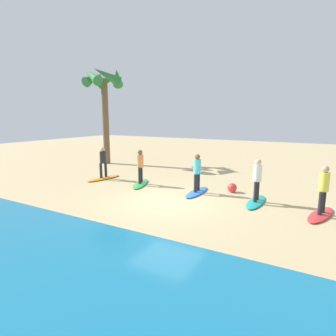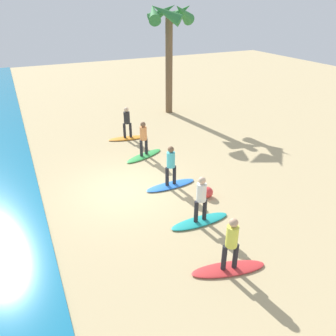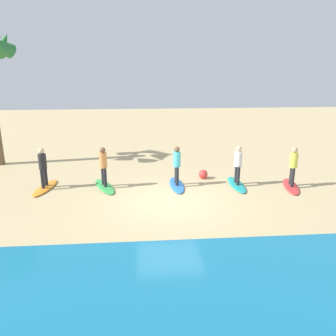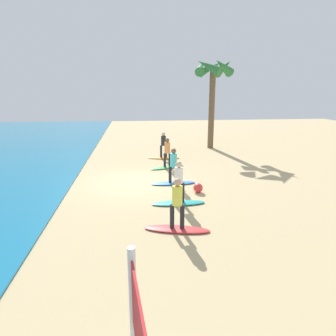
{
  "view_description": "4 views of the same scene",
  "coord_description": "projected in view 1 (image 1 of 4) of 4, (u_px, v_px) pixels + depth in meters",
  "views": [
    {
      "loc": [
        -5.13,
        9.03,
        3.3
      ],
      "look_at": [
        0.34,
        -0.66,
        1.23
      ],
      "focal_mm": 29.52,
      "sensor_mm": 36.0,
      "label": 1
    },
    {
      "loc": [
        -10.64,
        3.16,
        6.65
      ],
      "look_at": [
        -0.74,
        -1.53,
        1.0
      ],
      "focal_mm": 35.08,
      "sensor_mm": 36.0,
      "label": 2
    },
    {
      "loc": [
        1.02,
        11.73,
        4.85
      ],
      "look_at": [
        -0.01,
        -0.67,
        1.14
      ],
      "focal_mm": 36.17,
      "sensor_mm": 36.0,
      "label": 3
    },
    {
      "loc": [
        -13.74,
        0.09,
        4.32
      ],
      "look_at": [
        -0.74,
        -1.49,
        0.87
      ],
      "focal_mm": 31.56,
      "sensor_mm": 36.0,
      "label": 4
    }
  ],
  "objects": [
    {
      "name": "ground_plane",
      "position": [
        167.0,
        202.0,
        10.82
      ],
      "size": [
        60.0,
        60.0,
        0.0
      ],
      "primitive_type": "plane",
      "color": "tan"
    },
    {
      "name": "surfboard_red",
      "position": [
        321.0,
        215.0,
        9.32
      ],
      "size": [
        1.05,
        2.17,
        0.09
      ],
      "primitive_type": "ellipsoid",
      "rotation": [
        0.0,
        0.0,
        1.33
      ],
      "color": "red",
      "rests_on": "ground"
    },
    {
      "name": "surfer_red",
      "position": [
        324.0,
        186.0,
        9.14
      ],
      "size": [
        0.32,
        0.45,
        1.64
      ],
      "color": "#232328",
      "rests_on": "surfboard_red"
    },
    {
      "name": "surfboard_teal",
      "position": [
        256.0,
        202.0,
        10.73
      ],
      "size": [
        0.57,
        2.1,
        0.09
      ],
      "primitive_type": "ellipsoid",
      "rotation": [
        0.0,
        0.0,
        1.56
      ],
      "color": "teal",
      "rests_on": "ground"
    },
    {
      "name": "surfer_teal",
      "position": [
        257.0,
        177.0,
        10.55
      ],
      "size": [
        0.32,
        0.46,
        1.64
      ],
      "color": "#232328",
      "rests_on": "surfboard_teal"
    },
    {
      "name": "surfboard_blue",
      "position": [
        197.0,
        192.0,
        12.1
      ],
      "size": [
        0.61,
        2.11,
        0.09
      ],
      "primitive_type": "ellipsoid",
      "rotation": [
        0.0,
        0.0,
        1.59
      ],
      "color": "blue",
      "rests_on": "ground"
    },
    {
      "name": "surfer_blue",
      "position": [
        197.0,
        170.0,
        11.92
      ],
      "size": [
        0.32,
        0.46,
        1.64
      ],
      "color": "#232328",
      "rests_on": "surfboard_blue"
    },
    {
      "name": "surfboard_green",
      "position": [
        141.0,
        184.0,
        13.63
      ],
      "size": [
        1.28,
        2.16,
        0.09
      ],
      "primitive_type": "ellipsoid",
      "rotation": [
        0.0,
        0.0,
        1.94
      ],
      "color": "green",
      "rests_on": "ground"
    },
    {
      "name": "surfer_green",
      "position": [
        140.0,
        164.0,
        13.45
      ],
      "size": [
        0.32,
        0.44,
        1.64
      ],
      "color": "#232328",
      "rests_on": "surfboard_green"
    },
    {
      "name": "surfboard_orange",
      "position": [
        104.0,
        178.0,
        14.85
      ],
      "size": [
        0.89,
        2.16,
        0.09
      ],
      "primitive_type": "ellipsoid",
      "rotation": [
        0.0,
        0.0,
        1.41
      ],
      "color": "orange",
      "rests_on": "ground"
    },
    {
      "name": "surfer_orange",
      "position": [
        103.0,
        160.0,
        14.67
      ],
      "size": [
        0.32,
        0.46,
        1.64
      ],
      "color": "#232328",
      "rests_on": "surfboard_orange"
    },
    {
      "name": "palm_tree",
      "position": [
        104.0,
        87.0,
        18.91
      ],
      "size": [
        2.88,
        3.03,
        6.66
      ],
      "color": "brown",
      "rests_on": "ground"
    },
    {
      "name": "beach_ball",
      "position": [
        232.0,
        188.0,
        12.22
      ],
      "size": [
        0.41,
        0.41,
        0.41
      ],
      "primitive_type": "sphere",
      "color": "#E53838",
      "rests_on": "ground"
    }
  ]
}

